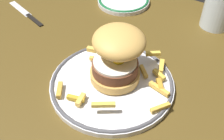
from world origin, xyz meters
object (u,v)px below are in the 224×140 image
(dinner_plate, at_px, (112,83))
(water_glass, at_px, (218,11))
(burger, at_px, (117,55))
(knife, at_px, (28,15))
(side_plate, at_px, (124,0))

(dinner_plate, bearing_deg, water_glass, 72.59)
(burger, height_order, knife, burger)
(burger, bearing_deg, knife, 167.32)
(burger, distance_m, knife, 0.37)
(burger, bearing_deg, side_plate, 119.08)
(burger, xyz_separation_m, water_glass, (0.11, 0.33, -0.03))
(side_plate, bearing_deg, knife, -131.82)
(side_plate, relative_size, knife, 0.90)
(dinner_plate, bearing_deg, knife, 164.23)
(burger, xyz_separation_m, side_plate, (-0.16, 0.30, -0.06))
(dinner_plate, height_order, side_plate, same)
(dinner_plate, relative_size, burger, 1.74)
(burger, bearing_deg, water_glass, 71.36)
(side_plate, distance_m, knife, 0.29)
(dinner_plate, relative_size, water_glass, 2.45)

